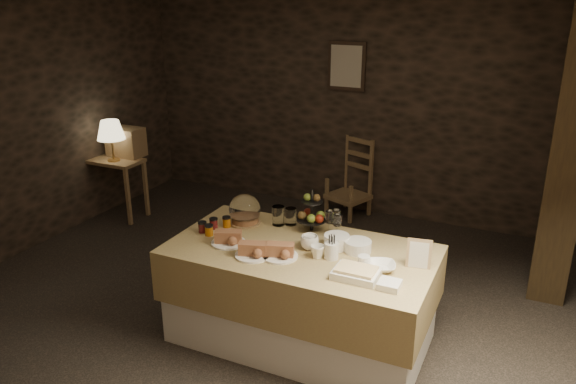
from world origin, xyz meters
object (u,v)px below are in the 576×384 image
at_px(wine_rack, 126,142).
at_px(chair, 350,181).
at_px(fruit_stand, 312,215).
at_px(buffet_table, 301,288).
at_px(table_lamp, 111,130).
at_px(timber_column, 569,156).
at_px(console_table, 115,170).

bearing_deg(wine_rack, chair, 23.91).
relative_size(chair, fruit_stand, 2.11).
bearing_deg(fruit_stand, wine_rack, 157.12).
xyz_separation_m(buffet_table, table_lamp, (-2.96, 1.34, 0.62)).
height_order(table_lamp, fruit_stand, table_lamp).
height_order(chair, timber_column, timber_column).
bearing_deg(table_lamp, console_table, 135.00).
relative_size(table_lamp, wine_rack, 1.13).
bearing_deg(console_table, wine_rack, 74.48).
height_order(console_table, timber_column, timber_column).
xyz_separation_m(console_table, wine_rack, (0.05, 0.18, 0.30)).
height_order(console_table, chair, chair).
distance_m(buffet_table, fruit_stand, 0.58).
relative_size(timber_column, fruit_stand, 7.54).
xyz_separation_m(chair, fruit_stand, (0.46, -2.31, 0.50)).
relative_size(table_lamp, timber_column, 0.18).
bearing_deg(chair, fruit_stand, -57.59).
relative_size(wine_rack, chair, 0.58).
height_order(buffet_table, console_table, buffet_table).
bearing_deg(wine_rack, table_lamp, -90.00).
xyz_separation_m(buffet_table, console_table, (-3.01, 1.39, 0.14)).
bearing_deg(chair, wine_rack, -134.90).
bearing_deg(timber_column, table_lamp, -177.55).
relative_size(buffet_table, timber_column, 0.76).
xyz_separation_m(table_lamp, timber_column, (4.68, 0.20, 0.23)).
distance_m(console_table, fruit_stand, 3.15).
distance_m(wine_rack, fruit_stand, 3.15).
distance_m(buffet_table, timber_column, 2.46).
relative_size(table_lamp, chair, 0.65).
height_order(buffet_table, fruit_stand, fruit_stand).
bearing_deg(console_table, fruit_stand, -19.48).
bearing_deg(table_lamp, chair, 28.26).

